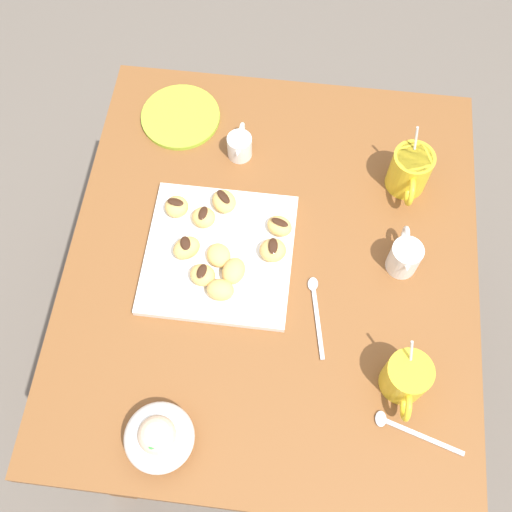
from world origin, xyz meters
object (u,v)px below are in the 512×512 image
object	(u,v)px
pastry_plate_square	(219,256)
beignet_1	(275,250)
beignet_4	(219,255)
saucer_lime_left	(181,117)
beignet_6	(220,290)
beignet_3	(177,207)
cream_pitcher_white	(405,256)
dining_table	(270,287)
beignet_9	(204,217)
beignet_5	(234,271)
chocolate_sauce_pitcher	(240,145)
beignet_0	(203,275)
ice_cream_bowl	(159,437)
beignet_8	(280,226)
coffee_mug_yellow_left	(410,171)
beignet_2	(187,248)
beignet_7	(224,201)
coffee_mug_yellow_right	(406,378)

from	to	relation	value
pastry_plate_square	beignet_1	bearing A→B (deg)	96.53
beignet_4	saucer_lime_left	bearing A→B (deg)	-158.00
beignet_1	beignet_6	world-z (taller)	same
beignet_3	cream_pitcher_white	bearing A→B (deg)	82.54
dining_table	beignet_1	bearing A→B (deg)	150.26
saucer_lime_left	beignet_9	world-z (taller)	beignet_9
beignet_6	pastry_plate_square	bearing A→B (deg)	-168.77
beignet_1	beignet_5	distance (m)	0.09
chocolate_sauce_pitcher	beignet_0	bearing A→B (deg)	-5.76
beignet_4	ice_cream_bowl	bearing A→B (deg)	-8.10
chocolate_sauce_pitcher	beignet_4	xyz separation A→B (m)	(0.26, -0.01, -0.00)
dining_table	beignet_9	distance (m)	0.23
ice_cream_bowl	beignet_6	xyz separation A→B (m)	(-0.28, 0.06, -0.00)
pastry_plate_square	beignet_8	world-z (taller)	beignet_8
coffee_mug_yellow_left	cream_pitcher_white	xyz separation A→B (m)	(0.19, -0.00, -0.01)
beignet_2	beignet_8	world-z (taller)	beignet_2
beignet_2	beignet_7	world-z (taller)	beignet_2
dining_table	coffee_mug_yellow_right	bearing A→B (deg)	50.01
pastry_plate_square	beignet_6	size ratio (longest dim) A/B	5.53
coffee_mug_yellow_right	ice_cream_bowl	world-z (taller)	coffee_mug_yellow_right
dining_table	coffee_mug_yellow_right	xyz separation A→B (m)	(0.22, 0.26, 0.18)
pastry_plate_square	beignet_7	xyz separation A→B (m)	(-0.11, -0.00, 0.02)
dining_table	beignet_3	xyz separation A→B (m)	(-0.08, -0.20, 0.17)
coffee_mug_yellow_left	beignet_0	world-z (taller)	coffee_mug_yellow_left
beignet_6	beignet_1	bearing A→B (deg)	135.16
pastry_plate_square	beignet_7	distance (m)	0.11
ice_cream_bowl	chocolate_sauce_pitcher	size ratio (longest dim) A/B	1.30
ice_cream_bowl	beignet_6	bearing A→B (deg)	167.11
chocolate_sauce_pitcher	beignet_8	world-z (taller)	chocolate_sauce_pitcher
coffee_mug_yellow_right	beignet_7	size ratio (longest dim) A/B	2.44
coffee_mug_yellow_right	beignet_1	world-z (taller)	coffee_mug_yellow_right
coffee_mug_yellow_left	beignet_2	world-z (taller)	coffee_mug_yellow_left
chocolate_sauce_pitcher	coffee_mug_yellow_left	bearing A→B (deg)	84.19
cream_pitcher_white	dining_table	bearing A→B (deg)	-84.93
coffee_mug_yellow_left	ice_cream_bowl	bearing A→B (deg)	-35.50
beignet_3	beignet_9	xyz separation A→B (m)	(0.02, 0.06, -0.00)
chocolate_sauce_pitcher	beignet_8	distance (m)	0.21
pastry_plate_square	dining_table	bearing A→B (deg)	92.54
chocolate_sauce_pitcher	beignet_8	bearing A→B (deg)	29.62
cream_pitcher_white	saucer_lime_left	world-z (taller)	cream_pitcher_white
beignet_6	chocolate_sauce_pitcher	bearing A→B (deg)	-178.77
beignet_2	beignet_5	size ratio (longest dim) A/B	1.00
saucer_lime_left	beignet_3	distance (m)	0.25
saucer_lime_left	beignet_8	distance (m)	0.36
pastry_plate_square	coffee_mug_yellow_left	bearing A→B (deg)	120.70
pastry_plate_square	beignet_2	world-z (taller)	beignet_2
beignet_8	beignet_4	bearing A→B (deg)	-54.77
beignet_2	beignet_4	xyz separation A→B (m)	(0.01, 0.06, -0.01)
chocolate_sauce_pitcher	beignet_2	bearing A→B (deg)	-15.37
ice_cream_bowl	beignet_5	xyz separation A→B (m)	(-0.32, 0.08, -0.00)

